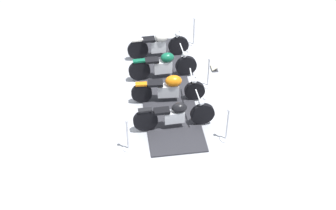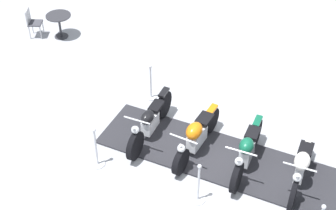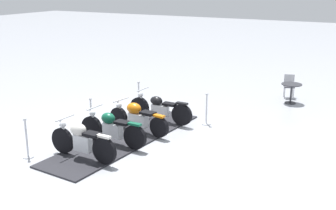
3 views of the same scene
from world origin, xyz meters
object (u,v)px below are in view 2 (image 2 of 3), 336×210
motorcycle_copper (196,136)px  stanchion_right_front (97,153)px  motorcycle_cream (301,167)px  cafe_chair_near_table (33,21)px  motorcycle_black (150,122)px  motorcycle_forest (247,151)px  cafe_table (59,21)px  stanchion_left_front (151,86)px  stanchion_right_mid (198,189)px

motorcycle_copper → stanchion_right_front: stanchion_right_front is taller
motorcycle_cream → cafe_chair_near_table: bearing=-108.8°
stanchion_right_front → cafe_chair_near_table: (4.37, -4.25, 0.19)m
motorcycle_copper → motorcycle_black: bearing=-86.9°
motorcycle_forest → motorcycle_copper: bearing=-91.6°
motorcycle_copper → cafe_table: bearing=-113.4°
motorcycle_copper → cafe_chair_near_table: motorcycle_copper is taller
motorcycle_black → cafe_table: size_ratio=3.05×
cafe_chair_near_table → stanchion_left_front: bearing=-37.8°
motorcycle_forest → cafe_chair_near_table: bearing=-110.7°
motorcycle_copper → cafe_chair_near_table: 7.03m
motorcycle_black → cafe_table: motorcycle_black is taller
motorcycle_black → stanchion_right_mid: (-1.70, 1.45, -0.15)m
stanchion_right_front → stanchion_left_front: bearing=-94.0°
motorcycle_forest → cafe_table: motorcycle_forest is taller
motorcycle_black → motorcycle_forest: bearing=88.2°
stanchion_right_front → stanchion_right_mid: 2.46m
motorcycle_copper → motorcycle_cream: 2.40m
motorcycle_cream → cafe_table: 8.68m
cafe_chair_near_table → motorcycle_forest: bearing=-41.7°
motorcycle_black → stanchion_right_front: (0.76, 1.28, -0.14)m
motorcycle_forest → stanchion_right_front: stanchion_right_front is taller
stanchion_right_front → motorcycle_cream: bearing=-166.9°
stanchion_left_front → cafe_chair_near_table: bearing=-18.8°
stanchion_right_front → stanchion_right_mid: stanchion_right_front is taller
motorcycle_black → motorcycle_copper: bearing=87.7°
motorcycle_black → stanchion_left_front: bearing=-156.0°
motorcycle_black → motorcycle_cream: motorcycle_cream is taller
cafe_table → stanchion_left_front: bearing=154.3°
motorcycle_forest → stanchion_left_front: motorcycle_forest is taller
stanchion_right_front → motorcycle_black: bearing=-120.7°
motorcycle_cream → stanchion_right_front: 4.47m
stanchion_right_front → cafe_chair_near_table: bearing=-44.2°
stanchion_right_front → stanchion_left_front: stanchion_right_front is taller
motorcycle_copper → stanchion_left_front: size_ratio=2.12×
stanchion_right_front → stanchion_right_mid: bearing=176.0°
motorcycle_cream → cafe_table: size_ratio=2.77×
motorcycle_copper → motorcycle_forest: 1.20m
stanchion_right_mid → stanchion_right_front: bearing=-4.0°
stanchion_right_front → cafe_table: stanchion_right_front is taller
stanchion_right_mid → motorcycle_copper: bearing=-69.4°
cafe_table → motorcycle_cream: bearing=156.2°
motorcycle_copper → stanchion_right_front: 2.28m
motorcycle_black → stanchion_right_front: bearing=-28.5°
motorcycle_cream → stanchion_right_front: (4.35, 1.01, -0.21)m
motorcycle_forest → stanchion_left_front: (2.96, -1.60, -0.14)m
motorcycle_black → cafe_chair_near_table: 5.93m
motorcycle_forest → stanchion_right_mid: bearing=-26.4°
stanchion_right_front → stanchion_left_front: 2.71m
stanchion_right_front → motorcycle_forest: bearing=-160.7°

